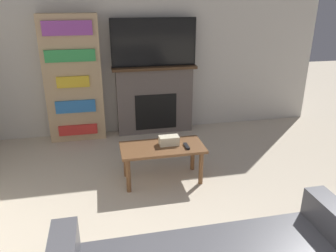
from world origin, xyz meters
TOP-DOWN VIEW (x-y plane):
  - wall_back at (0.00, 4.30)m, footprint 5.62×0.06m
  - fireplace at (0.18, 4.16)m, footprint 1.24×0.28m
  - tv at (0.18, 4.14)m, footprint 1.23×0.03m
  - coffee_table at (0.01, 2.67)m, footprint 0.92×0.46m
  - tissue_box at (0.09, 2.70)m, footprint 0.22×0.12m
  - remote_control at (0.27, 2.60)m, footprint 0.04×0.15m
  - bookshelf at (-0.97, 4.13)m, footprint 0.78×0.29m

SIDE VIEW (x-z plane):
  - coffee_table at x=0.01m, z-range 0.15..0.57m
  - remote_control at x=0.27m, z-range 0.42..0.45m
  - tissue_box at x=0.09m, z-range 0.42..0.52m
  - fireplace at x=0.18m, z-range 0.00..1.03m
  - bookshelf at x=-0.97m, z-range 0.00..1.77m
  - wall_back at x=0.00m, z-range 0.00..2.70m
  - tv at x=0.18m, z-range 1.03..1.70m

